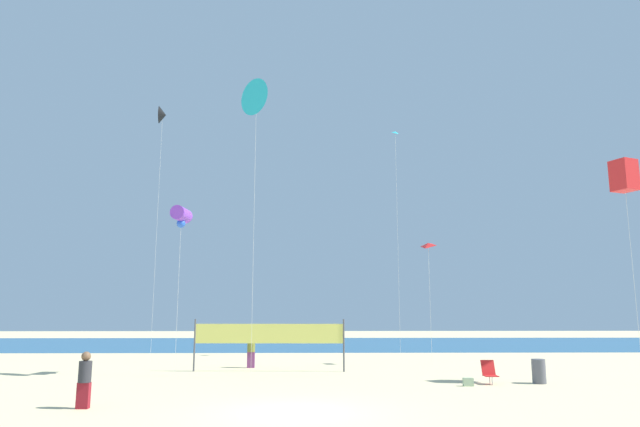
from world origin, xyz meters
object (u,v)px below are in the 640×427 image
Objects in this scene: kite_red_box at (624,176)px; kite_cyan_delta at (256,98)px; beachgoer_olive_shirt at (251,349)px; kite_black_delta at (163,115)px; beachgoer_charcoal_shirt at (85,378)px; kite_red_diamond at (428,245)px; trash_barrel at (539,371)px; beach_handbag at (468,382)px; folding_beach_chair at (489,372)px; volleyball_net at (269,336)px; kite_violet_tube at (181,215)px; kite_cyan_diamond at (396,143)px.

kite_red_box is 0.67× the size of kite_cyan_delta.
beachgoer_olive_shirt is 14.79m from kite_black_delta.
kite_red_diamond is (12.90, 12.50, 5.37)m from beachgoer_charcoal_shirt.
trash_barrel is 0.14× the size of kite_red_diamond.
beach_handbag is 15.08m from kite_cyan_delta.
trash_barrel is at bearing -9.36° from kite_cyan_delta.
beachgoer_charcoal_shirt is 21.31m from kite_red_box.
beachgoer_charcoal_shirt is 14.19m from kite_cyan_delta.
kite_red_diamond reaches higher than beachgoer_olive_shirt.
folding_beach_chair is 10.06m from volleyball_net.
kite_red_diamond is at bearing 18.99° from kite_violet_tube.
volleyball_net is 18.57× the size of beach_handbag.
folding_beach_chair is at bearing -84.65° from kite_red_diamond.
beachgoer_charcoal_shirt is 14.56m from folding_beach_chair.
kite_violet_tube is at bearing -159.49° from volleyball_net.
kite_red_diamond reaches higher than beachgoer_charcoal_shirt.
kite_red_diamond is at bearing -7.88° from kite_black_delta.
beachgoer_charcoal_shirt is 0.11× the size of kite_cyan_diamond.
kite_cyan_diamond is at bearing 100.38° from kite_red_diamond.
beachgoer_olive_shirt is 0.26× the size of kite_red_diamond.
trash_barrel is 0.12× the size of kite_violet_tube.
kite_red_diamond is at bearing 110.32° from trash_barrel.
kite_black_delta is 1.11× the size of kite_cyan_delta.
kite_violet_tube is at bearing -65.77° from kite_black_delta.
beachgoer_olive_shirt is at bearing 46.92° from kite_violet_tube.
kite_black_delta is (-17.70, 9.25, 13.68)m from trash_barrel.
kite_cyan_diamond is 1.60× the size of kite_red_box.
kite_violet_tube is at bearing 169.65° from kite_red_box.
kite_red_box reaches higher than beachgoer_olive_shirt.
kite_violet_tube is at bearing -86.70° from beachgoer_olive_shirt.
kite_cyan_delta reaches higher than beach_handbag.
kite_black_delta is at bearing 114.23° from kite_violet_tube.
beachgoer_olive_shirt is 0.24× the size of volleyball_net.
kite_violet_tube reaches higher than beach_handbag.
kite_violet_tube is (-4.00, -1.50, 5.48)m from volleyball_net.
kite_black_delta is at bearing 152.40° from trash_barrel.
kite_violet_tube is at bearing -141.94° from kite_cyan_diamond.
kite_cyan_diamond is (-0.52, 12.57, 13.15)m from beach_handbag.
trash_barrel is 11.81m from volleyball_net.
kite_cyan_diamond is at bearing 120.85° from kite_red_box.
kite_black_delta is 9.84m from kite_cyan_delta.
beachgoer_charcoal_shirt is (-3.68, -11.50, -0.04)m from beachgoer_olive_shirt.
kite_cyan_delta is at bearing -102.27° from volleyball_net.
folding_beach_chair is at bearing -13.34° from kite_violet_tube.
beach_handbag is at bearing -87.61° from kite_cyan_diamond.
kite_cyan_diamond is (-3.51, 11.86, 12.84)m from trash_barrel.
volleyball_net reaches higher than beach_handbag.
kite_black_delta is at bearing 130.38° from kite_cyan_delta.
kite_cyan_delta is at bearing 165.09° from folding_beach_chair.
trash_barrel is 0.10× the size of kite_red_box.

